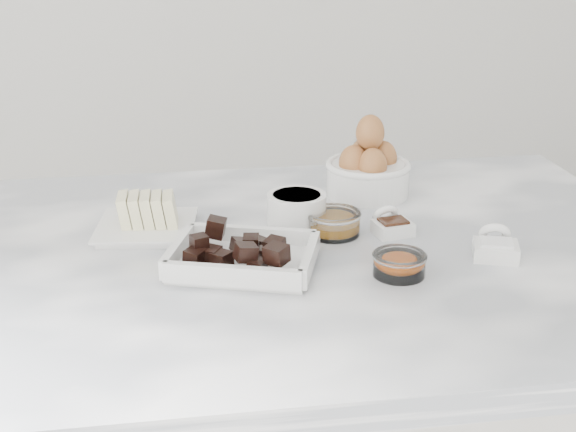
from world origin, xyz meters
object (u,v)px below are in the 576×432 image
object	(u,v)px
chocolate_dish	(243,253)
honey_bowl	(333,222)
salt_spoon	(495,246)
vanilla_spoon	(391,224)
sugar_ramekin	(297,209)
zest_bowl	(399,263)
egg_bowl	(368,169)
butter_plate	(144,219)

from	to	relation	value
chocolate_dish	honey_bowl	world-z (taller)	chocolate_dish
chocolate_dish	salt_spoon	xyz separation A→B (m)	(0.36, -0.01, -0.01)
vanilla_spoon	sugar_ramekin	bearing A→B (deg)	162.03
sugar_ramekin	vanilla_spoon	size ratio (longest dim) A/B	1.23
sugar_ramekin	zest_bowl	size ratio (longest dim) A/B	1.23
egg_bowl	zest_bowl	size ratio (longest dim) A/B	1.99
egg_bowl	salt_spoon	bearing A→B (deg)	-68.26
butter_plate	sugar_ramekin	world-z (taller)	butter_plate
butter_plate	sugar_ramekin	bearing A→B (deg)	-3.83
butter_plate	zest_bowl	bearing A→B (deg)	-31.59
butter_plate	egg_bowl	world-z (taller)	egg_bowl
butter_plate	honey_bowl	bearing A→B (deg)	-10.35
honey_bowl	vanilla_spoon	size ratio (longest dim) A/B	1.15
vanilla_spoon	zest_bowl	bearing A→B (deg)	-101.74
butter_plate	zest_bowl	size ratio (longest dim) A/B	2.21
vanilla_spoon	egg_bowl	bearing A→B (deg)	87.41
egg_bowl	vanilla_spoon	size ratio (longest dim) A/B	1.99
chocolate_dish	zest_bowl	bearing A→B (deg)	-15.06
vanilla_spoon	salt_spoon	size ratio (longest dim) A/B	0.84
butter_plate	honey_bowl	world-z (taller)	butter_plate
butter_plate	egg_bowl	bearing A→B (deg)	17.19
butter_plate	honey_bowl	xyz separation A→B (m)	(0.29, -0.05, -0.00)
egg_bowl	salt_spoon	world-z (taller)	egg_bowl
sugar_ramekin	egg_bowl	world-z (taller)	egg_bowl
chocolate_dish	zest_bowl	size ratio (longest dim) A/B	3.13
egg_bowl	vanilla_spoon	xyz separation A→B (m)	(-0.01, -0.18, -0.03)
zest_bowl	chocolate_dish	bearing A→B (deg)	164.94
chocolate_dish	honey_bowl	distance (m)	0.18
sugar_ramekin	zest_bowl	bearing A→B (deg)	-60.98
chocolate_dish	egg_bowl	size ratio (longest dim) A/B	1.58
egg_bowl	salt_spoon	xyz separation A→B (m)	(0.12, -0.29, -0.03)
chocolate_dish	vanilla_spoon	xyz separation A→B (m)	(0.24, 0.09, -0.01)
honey_bowl	salt_spoon	size ratio (longest dim) A/B	0.96
chocolate_dish	sugar_ramekin	xyz separation A→B (m)	(0.10, 0.14, 0.01)
butter_plate	egg_bowl	distance (m)	0.40
egg_bowl	sugar_ramekin	bearing A→B (deg)	-137.77
chocolate_dish	zest_bowl	distance (m)	0.22
chocolate_dish	sugar_ramekin	size ratio (longest dim) A/B	2.54
salt_spoon	butter_plate	bearing A→B (deg)	161.13
sugar_ramekin	salt_spoon	distance (m)	0.31
honey_bowl	zest_bowl	distance (m)	0.17
egg_bowl	vanilla_spoon	world-z (taller)	egg_bowl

